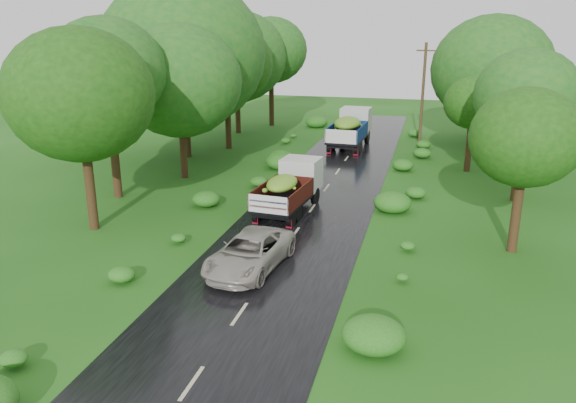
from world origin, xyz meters
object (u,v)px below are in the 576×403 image
(truck_far, at_px, (351,127))
(utility_pole, at_px, (423,95))
(car, at_px, (250,253))
(truck_near, at_px, (290,185))

(truck_far, xyz_separation_m, utility_pole, (5.38, 1.25, 2.56))
(truck_far, height_order, car, truck_far)
(truck_near, bearing_deg, truck_far, 92.98)
(car, bearing_deg, truck_near, 98.48)
(truck_far, xyz_separation_m, car, (-0.46, -24.50, -0.91))
(truck_near, height_order, truck_far, truck_far)
(truck_near, bearing_deg, car, -82.74)
(truck_near, xyz_separation_m, utility_pole, (6.09, 18.12, 2.80))
(truck_far, distance_m, utility_pole, 6.09)
(truck_near, height_order, car, truck_near)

